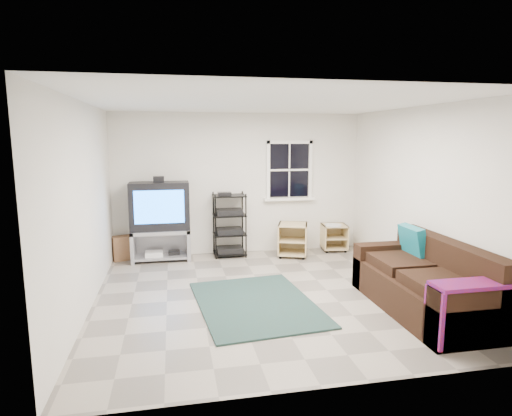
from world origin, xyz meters
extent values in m
plane|color=gray|center=(0.00, 0.00, 0.00)|extent=(4.60, 4.60, 0.00)
plane|color=white|center=(0.00, 0.00, 2.60)|extent=(4.60, 4.60, 0.00)
plane|color=silver|center=(0.00, 2.30, 1.30)|extent=(4.60, 0.00, 4.60)
plane|color=silver|center=(0.00, -2.30, 1.30)|extent=(4.60, 0.00, 4.60)
plane|color=silver|center=(-2.30, 0.00, 1.30)|extent=(0.00, 4.60, 4.60)
plane|color=silver|center=(2.30, 0.00, 1.30)|extent=(0.00, 4.60, 4.60)
cube|color=black|center=(0.95, 2.28, 1.55)|extent=(0.80, 0.01, 1.02)
cube|color=white|center=(0.95, 2.26, 2.07)|extent=(0.88, 0.06, 0.06)
cube|color=white|center=(0.95, 2.25, 1.00)|extent=(0.98, 0.14, 0.05)
cube|color=white|center=(0.54, 2.26, 1.55)|extent=(0.06, 0.06, 1.10)
cube|color=white|center=(1.36, 2.26, 1.55)|extent=(0.06, 0.06, 1.10)
cube|color=white|center=(0.95, 2.27, 1.55)|extent=(0.78, 0.04, 0.04)
cube|color=#9B9BA3|center=(-1.46, 2.02, 0.53)|extent=(1.02, 0.51, 0.06)
cube|color=#9B9BA3|center=(-1.93, 2.02, 0.28)|extent=(0.06, 0.51, 0.56)
cube|color=#9B9BA3|center=(-0.98, 2.02, 0.28)|extent=(0.06, 0.51, 0.56)
cube|color=#9B9BA3|center=(-1.46, 2.02, 0.07)|extent=(0.89, 0.47, 0.04)
cube|color=#9B9BA3|center=(-1.46, 2.25, 0.28)|extent=(1.02, 0.04, 0.56)
cube|color=silver|center=(-1.58, 1.98, 0.13)|extent=(0.30, 0.24, 0.08)
cube|color=black|center=(-1.23, 2.02, 0.12)|extent=(0.20, 0.18, 0.06)
cube|color=black|center=(-1.46, 2.02, 0.98)|extent=(1.02, 0.43, 0.83)
cube|color=#1E74FF|center=(-1.46, 1.80, 0.99)|extent=(0.83, 0.01, 0.57)
cube|color=black|center=(-1.46, 2.02, 1.44)|extent=(0.18, 0.13, 0.10)
cylinder|color=black|center=(-0.50, 1.87, 0.59)|extent=(0.02, 0.02, 1.17)
cylinder|color=black|center=(0.05, 1.87, 0.59)|extent=(0.02, 0.02, 1.17)
cylinder|color=black|center=(-0.50, 2.26, 0.59)|extent=(0.02, 0.02, 1.17)
cylinder|color=black|center=(0.05, 2.26, 0.59)|extent=(0.02, 0.02, 1.17)
cube|color=black|center=(-0.22, 2.07, 0.05)|extent=(0.59, 0.43, 0.02)
cube|color=black|center=(-0.22, 2.07, 0.11)|extent=(0.46, 0.34, 0.10)
cube|color=black|center=(-0.22, 2.07, 0.41)|extent=(0.59, 0.43, 0.02)
cube|color=black|center=(-0.22, 2.07, 0.47)|extent=(0.46, 0.34, 0.10)
cube|color=black|center=(-0.22, 2.07, 0.76)|extent=(0.59, 0.43, 0.02)
cube|color=black|center=(-0.22, 2.07, 0.82)|extent=(0.46, 0.34, 0.10)
cube|color=black|center=(-0.22, 2.07, 1.12)|extent=(0.59, 0.43, 0.02)
cube|color=#D2BB81|center=(0.91, 1.82, 0.59)|extent=(0.65, 0.65, 0.02)
cube|color=#D2BB81|center=(0.91, 1.82, 0.06)|extent=(0.65, 0.65, 0.02)
cube|color=#D2BB81|center=(0.67, 1.90, 0.33)|extent=(0.19, 0.49, 0.55)
cube|color=#D2BB81|center=(1.14, 1.74, 0.33)|extent=(0.19, 0.49, 0.55)
cube|color=#D2BB81|center=(0.99, 2.05, 0.33)|extent=(0.45, 0.17, 0.55)
cube|color=#D2BB81|center=(0.91, 1.82, 0.31)|extent=(0.60, 0.62, 0.02)
cylinder|color=black|center=(0.65, 1.69, 0.03)|extent=(0.05, 0.05, 0.05)
cylinder|color=black|center=(1.17, 1.94, 0.03)|extent=(0.05, 0.05, 0.05)
cube|color=#D2BB81|center=(1.80, 2.05, 0.49)|extent=(0.51, 0.51, 0.02)
cube|color=#D2BB81|center=(1.80, 2.05, 0.06)|extent=(0.51, 0.51, 0.02)
cube|color=#D2BB81|center=(1.59, 2.08, 0.28)|extent=(0.08, 0.45, 0.46)
cube|color=#D2BB81|center=(2.02, 2.03, 0.28)|extent=(0.08, 0.45, 0.46)
cube|color=#D2BB81|center=(1.83, 2.27, 0.28)|extent=(0.41, 0.07, 0.46)
cube|color=#D2BB81|center=(1.80, 2.05, 0.26)|extent=(0.46, 0.48, 0.02)
cylinder|color=black|center=(1.60, 1.90, 0.02)|extent=(0.05, 0.05, 0.05)
cylinder|color=black|center=(2.00, 2.21, 0.02)|extent=(0.05, 0.05, 0.05)
cylinder|color=silver|center=(1.74, 1.96, 0.51)|extent=(0.32, 0.32, 0.02)
cube|color=black|center=(1.80, -0.92, 0.22)|extent=(0.94, 2.09, 0.44)
cube|color=black|center=(2.14, -0.92, 0.66)|extent=(0.25, 2.09, 0.45)
cube|color=black|center=(1.80, -0.01, 0.32)|extent=(0.94, 0.25, 0.65)
cube|color=black|center=(1.80, -1.84, 0.32)|extent=(0.94, 0.25, 0.65)
cube|color=black|center=(1.72, -1.34, 0.51)|extent=(0.63, 0.75, 0.14)
cube|color=black|center=(1.72, -0.51, 0.51)|extent=(0.63, 0.75, 0.14)
cube|color=teal|center=(1.99, -0.35, 0.75)|extent=(0.21, 0.50, 0.43)
cube|color=navy|center=(1.78, -1.84, 0.67)|extent=(0.86, 0.31, 0.04)
cube|color=navy|center=(1.35, -1.84, 0.34)|extent=(0.04, 0.31, 0.60)
cube|color=black|center=(-0.20, -0.32, 0.01)|extent=(1.64, 2.13, 0.02)
cube|color=#936942|center=(-2.15, 2.15, 0.22)|extent=(0.35, 0.28, 0.43)
camera|label=1|loc=(-1.23, -5.53, 2.16)|focal=30.00mm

